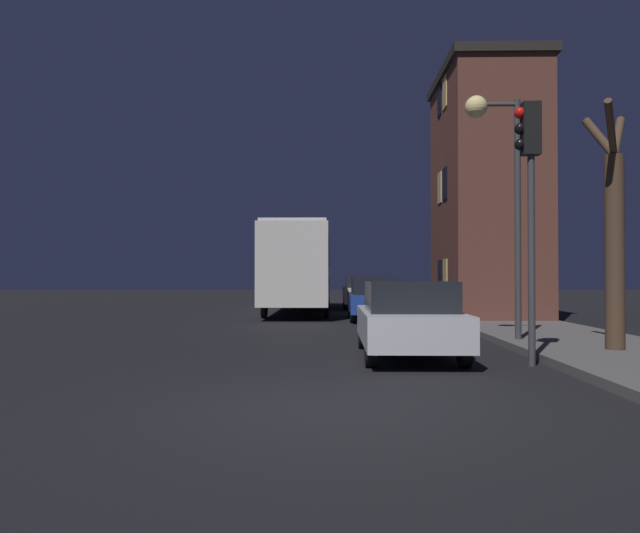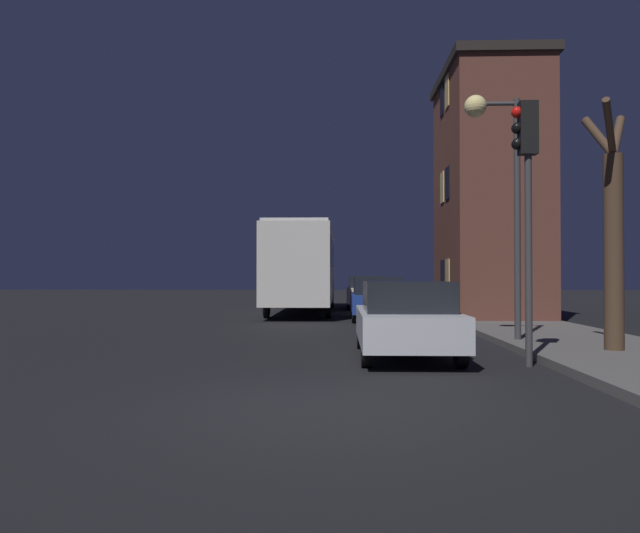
# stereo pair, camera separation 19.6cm
# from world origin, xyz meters

# --- Properties ---
(ground_plane) EXTENTS (120.00, 120.00, 0.00)m
(ground_plane) POSITION_xyz_m (0.00, 0.00, 0.00)
(ground_plane) COLOR black
(brick_building) EXTENTS (3.29, 5.62, 8.59)m
(brick_building) POSITION_xyz_m (5.35, 14.58, 4.46)
(brick_building) COLOR brown
(brick_building) RESTS_ON sidewalk
(streetlamp) EXTENTS (1.21, 0.49, 5.35)m
(streetlamp) POSITION_xyz_m (3.55, 6.40, 4.13)
(streetlamp) COLOR #38383A
(streetlamp) RESTS_ON sidewalk
(traffic_light) EXTENTS (0.43, 0.24, 4.49)m
(traffic_light) POSITION_xyz_m (3.32, 3.33, 3.21)
(traffic_light) COLOR #38383A
(traffic_light) RESTS_ON ground
(bare_tree) EXTENTS (1.31, 2.17, 4.64)m
(bare_tree) POSITION_xyz_m (5.28, 4.55, 2.35)
(bare_tree) COLOR #473323
(bare_tree) RESTS_ON sidewalk
(bus) EXTENTS (2.44, 11.64, 3.47)m
(bus) POSITION_xyz_m (-1.39, 18.93, 2.07)
(bus) COLOR beige
(bus) RESTS_ON ground
(car_near_lane) EXTENTS (1.75, 4.13, 1.43)m
(car_near_lane) POSITION_xyz_m (1.39, 4.43, 0.74)
(car_near_lane) COLOR #B7BABF
(car_near_lane) RESTS_ON ground
(car_mid_lane) EXTENTS (1.75, 4.41, 1.48)m
(car_mid_lane) POSITION_xyz_m (1.40, 14.26, 0.76)
(car_mid_lane) COLOR navy
(car_mid_lane) RESTS_ON ground
(car_far_lane) EXTENTS (1.81, 4.39, 1.52)m
(car_far_lane) POSITION_xyz_m (1.36, 21.78, 0.78)
(car_far_lane) COLOR beige
(car_far_lane) RESTS_ON ground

